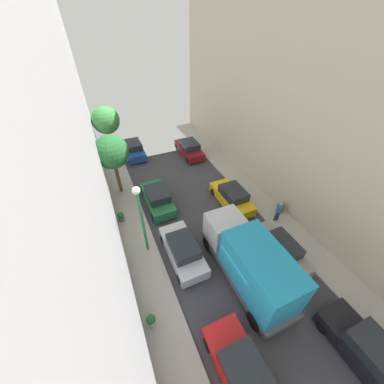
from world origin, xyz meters
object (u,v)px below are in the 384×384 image
at_px(street_tree_2, 112,152).
at_px(parked_car_left_5, 134,149).
at_px(parked_car_right_2, 232,197).
at_px(lamp_post, 140,212).
at_px(parked_car_left_3, 183,250).
at_px(parked_car_right_0, 369,353).
at_px(parked_car_right_1, 278,250).
at_px(potted_plant_2, 121,216).
at_px(parked_car_right_3, 189,149).
at_px(potted_plant_0, 281,207).
at_px(parked_car_left_2, 243,374).
at_px(street_tree_0, 106,120).
at_px(potted_plant_1, 151,321).
at_px(parked_car_left_4, 158,198).
at_px(delivery_truck, 249,262).
at_px(pedestrian, 279,211).

bearing_deg(street_tree_2, parked_car_left_5, 67.42).
height_order(parked_car_right_2, lamp_post, lamp_post).
xyz_separation_m(parked_car_left_3, parked_car_right_0, (5.40, -8.18, 0.00)).
distance_m(parked_car_right_1, potted_plant_2, 10.93).
distance_m(parked_car_left_3, parked_car_right_0, 9.80).
relative_size(parked_car_left_3, parked_car_right_3, 1.00).
height_order(parked_car_left_5, parked_car_right_1, same).
bearing_deg(potted_plant_0, potted_plant_2, 160.58).
bearing_deg(parked_car_left_2, parked_car_right_3, 73.47).
height_order(street_tree_0, street_tree_2, street_tree_0).
height_order(potted_plant_0, potted_plant_1, potted_plant_0).
height_order(parked_car_left_3, potted_plant_2, parked_car_left_3).
bearing_deg(parked_car_right_3, potted_plant_2, -140.38).
xyz_separation_m(parked_car_right_0, street_tree_0, (-7.40, 22.70, 3.18)).
bearing_deg(parked_car_right_3, parked_car_right_1, -90.00).
bearing_deg(parked_car_left_4, parked_car_right_0, -68.16).
height_order(street_tree_0, potted_plant_1, street_tree_0).
bearing_deg(parked_car_left_2, parked_car_left_5, 90.00).
relative_size(parked_car_left_2, street_tree_2, 0.83).
bearing_deg(delivery_truck, parked_car_right_2, 65.44).
bearing_deg(parked_car_left_2, lamp_post, 103.41).
bearing_deg(street_tree_2, parked_car_left_2, -80.75).
distance_m(parked_car_left_3, pedestrian, 7.42).
xyz_separation_m(parked_car_left_2, potted_plant_2, (-2.98, 11.25, -0.19)).
distance_m(parked_car_right_0, parked_car_right_3, 19.77).
bearing_deg(potted_plant_1, parked_car_left_3, 46.84).
height_order(parked_car_right_0, delivery_truck, delivery_truck).
bearing_deg(pedestrian, parked_car_left_3, -179.15).
xyz_separation_m(parked_car_right_2, street_tree_0, (-7.40, 11.47, 3.18)).
bearing_deg(street_tree_2, parked_car_right_0, -64.43).
height_order(parked_car_left_2, parked_car_right_0, same).
distance_m(parked_car_left_2, pedestrian, 10.00).
height_order(pedestrian, street_tree_0, street_tree_0).
height_order(parked_car_right_3, potted_plant_2, parked_car_right_3).
bearing_deg(street_tree_0, parked_car_right_3, -21.60).
bearing_deg(parked_car_right_1, pedestrian, 50.85).
xyz_separation_m(parked_car_left_4, street_tree_0, (-2.00, 9.23, 3.18)).
bearing_deg(potted_plant_2, lamp_post, -71.75).
distance_m(parked_car_right_1, delivery_truck, 2.95).
height_order(pedestrian, lamp_post, lamp_post).
height_order(parked_car_right_3, potted_plant_1, parked_car_right_3).
relative_size(street_tree_2, lamp_post, 0.99).
xyz_separation_m(parked_car_left_3, pedestrian, (7.41, 0.11, 0.35)).
bearing_deg(potted_plant_0, pedestrian, -144.58).
xyz_separation_m(parked_car_left_4, parked_car_left_5, (0.00, 8.58, 0.00)).
xyz_separation_m(delivery_truck, street_tree_2, (-5.10, 10.96, 2.10)).
relative_size(parked_car_left_2, lamp_post, 0.82).
distance_m(street_tree_0, lamp_post, 13.16).
xyz_separation_m(pedestrian, street_tree_2, (-9.80, 8.00, 2.81)).
distance_m(potted_plant_0, potted_plant_1, 11.75).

